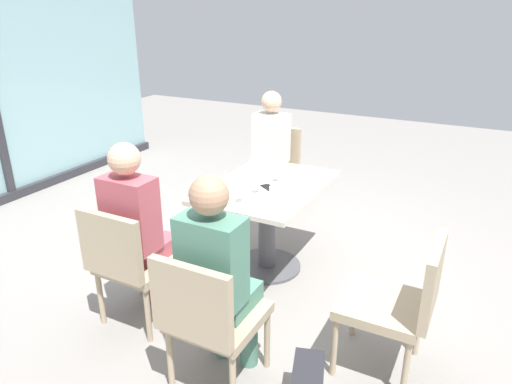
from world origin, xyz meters
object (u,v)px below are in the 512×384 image
at_px(chair_front_left, 400,298).
at_px(wine_glass_1, 278,166).
at_px(chair_far_left, 130,259).
at_px(wine_glass_0, 226,177).
at_px(chair_far_right, 273,166).
at_px(chair_side_end, 209,315).
at_px(dining_table_main, 267,209).
at_px(person_far_left, 138,224).
at_px(wine_glass_3, 242,185).
at_px(person_far_right, 268,149).
at_px(person_side_end, 218,272).
at_px(coffee_cup, 275,193).
at_px(cell_phone_on_table, 269,188).
at_px(wine_glass_2, 259,177).

height_order(chair_front_left, wine_glass_1, wine_glass_1).
xyz_separation_m(chair_far_left, wine_glass_0, (0.76, -0.28, 0.37)).
bearing_deg(wine_glass_0, chair_far_right, 11.29).
distance_m(chair_side_end, chair_far_left, 0.81).
distance_m(dining_table_main, chair_far_right, 1.17).
distance_m(chair_front_left, person_far_left, 1.67).
relative_size(chair_front_left, wine_glass_1, 4.70).
bearing_deg(wine_glass_3, chair_front_left, -104.69).
relative_size(person_far_right, person_far_left, 1.00).
bearing_deg(dining_table_main, chair_front_left, -121.19).
relative_size(person_side_end, wine_glass_1, 6.81).
bearing_deg(person_side_end, wine_glass_1, 11.17).
height_order(chair_front_left, person_far_left, person_far_left).
bearing_deg(person_far_left, chair_far_right, -0.00).
distance_m(person_far_right, coffee_cup, 1.35).
height_order(chair_far_left, chair_front_left, same).
bearing_deg(person_side_end, cell_phone_on_table, 12.99).
xyz_separation_m(dining_table_main, cell_phone_on_table, (-0.06, -0.04, 0.21)).
xyz_separation_m(chair_far_right, chair_front_left, (-1.78, -1.64, 0.00)).
xyz_separation_m(chair_side_end, person_side_end, (0.11, 0.00, 0.20)).
height_order(person_far_left, wine_glass_1, person_far_left).
distance_m(chair_far_right, wine_glass_2, 1.40).
distance_m(chair_far_left, wine_glass_0, 0.89).
distance_m(person_far_left, wine_glass_1, 1.18).
bearing_deg(wine_glass_0, wine_glass_3, -117.34).
xyz_separation_m(chair_side_end, coffee_cup, (1.10, 0.14, 0.28)).
bearing_deg(person_far_left, chair_front_left, -81.36).
relative_size(person_far_right, wine_glass_1, 6.81).
distance_m(dining_table_main, wine_glass_2, 0.39).
bearing_deg(chair_front_left, chair_far_right, 42.59).
xyz_separation_m(chair_front_left, person_side_end, (-0.51, 0.87, 0.20)).
height_order(wine_glass_2, wine_glass_3, same).
relative_size(chair_far_left, wine_glass_3, 4.70).
bearing_deg(wine_glass_0, wine_glass_2, -61.60).
relative_size(chair_far_left, coffee_cup, 9.67).
bearing_deg(dining_table_main, chair_side_end, -166.96).
height_order(dining_table_main, person_side_end, person_side_end).
distance_m(chair_side_end, coffee_cup, 1.14).
distance_m(wine_glass_2, coffee_cup, 0.18).
xyz_separation_m(wine_glass_2, cell_phone_on_table, (0.13, -0.02, -0.13)).
height_order(chair_front_left, wine_glass_0, wine_glass_0).
bearing_deg(person_side_end, chair_side_end, -180.00).
distance_m(chair_far_right, chair_front_left, 2.42).
height_order(dining_table_main, chair_front_left, chair_front_left).
xyz_separation_m(chair_far_left, wine_glass_2, (0.88, -0.48, 0.37)).
height_order(wine_glass_1, cell_phone_on_table, wine_glass_1).
distance_m(wine_glass_3, coffee_cup, 0.26).
xyz_separation_m(chair_far_left, coffee_cup, (0.84, -0.63, 0.28)).
bearing_deg(chair_front_left, person_far_right, 44.39).
relative_size(chair_far_left, cell_phone_on_table, 6.04).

